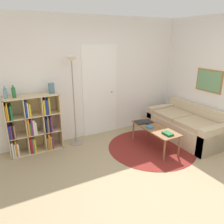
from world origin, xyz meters
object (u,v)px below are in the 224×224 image
object	(u,v)px
coffee_table	(155,130)
laptop	(144,122)
bowl	(150,127)
bookshelf	(33,125)
couch	(187,126)
bottle_middle	(14,92)
floor_lamp	(72,77)
bottle_left	(5,93)
vase_on_shelf	(51,88)

from	to	relation	value
coffee_table	laptop	world-z (taller)	laptop
laptop	bowl	size ratio (longest dim) A/B	2.64
bookshelf	couch	size ratio (longest dim) A/B	0.67
bookshelf	bottle_middle	size ratio (longest dim) A/B	5.05
floor_lamp	bottle_left	size ratio (longest dim) A/B	8.57
couch	bottle_left	bearing A→B (deg)	164.20
coffee_table	vase_on_shelf	xyz separation A→B (m)	(-1.77, 1.02, 0.84)
bottle_left	vase_on_shelf	size ratio (longest dim) A/B	1.07
bowl	bottle_left	size ratio (longest dim) A/B	0.68
couch	laptop	size ratio (longest dim) A/B	4.47
coffee_table	vase_on_shelf	world-z (taller)	vase_on_shelf
bookshelf	coffee_table	distance (m)	2.42
coffee_table	laptop	size ratio (longest dim) A/B	2.88
bowl	vase_on_shelf	world-z (taller)	vase_on_shelf
bowl	bookshelf	bearing A→B (deg)	154.73
coffee_table	laptop	distance (m)	0.35
bottle_left	couch	bearing A→B (deg)	-15.80
laptop	coffee_table	bearing A→B (deg)	-84.81
floor_lamp	bottle_left	world-z (taller)	floor_lamp
floor_lamp	bowl	world-z (taller)	floor_lamp
laptop	bottle_middle	bearing A→B (deg)	164.58
bookshelf	bottle_middle	bearing A→B (deg)	-177.63
laptop	vase_on_shelf	size ratio (longest dim) A/B	1.93
coffee_table	bowl	xyz separation A→B (m)	(-0.11, 0.04, 0.07)
coffee_table	couch	bearing A→B (deg)	2.68
vase_on_shelf	bowl	bearing A→B (deg)	-30.56
couch	coffee_table	xyz separation A→B (m)	(-0.96, -0.04, 0.12)
couch	coffee_table	distance (m)	0.96
bowl	bottle_middle	world-z (taller)	bottle_middle
laptop	vase_on_shelf	distance (m)	2.02
coffee_table	floor_lamp	bearing A→B (deg)	145.70
laptop	bookshelf	bearing A→B (deg)	162.63
floor_lamp	bottle_middle	distance (m)	1.10
bookshelf	vase_on_shelf	world-z (taller)	vase_on_shelf
couch	bottle_middle	size ratio (longest dim) A/B	7.59
vase_on_shelf	bookshelf	bearing A→B (deg)	179.66
couch	coffee_table	bearing A→B (deg)	-177.32
bottle_left	bowl	bearing A→B (deg)	-22.17
coffee_table	bottle_middle	size ratio (longest dim) A/B	4.89
bowl	vase_on_shelf	xyz separation A→B (m)	(-1.65, 0.98, 0.77)
bowl	bottle_left	distance (m)	2.76
laptop	bottle_middle	xyz separation A→B (m)	(-2.41, 0.66, 0.78)
bookshelf	floor_lamp	bearing A→B (deg)	-6.30
bottle_middle	laptop	bearing A→B (deg)	-15.42
floor_lamp	coffee_table	size ratio (longest dim) A/B	1.66
bottle_middle	vase_on_shelf	world-z (taller)	bottle_middle
bookshelf	laptop	size ratio (longest dim) A/B	2.97
bowl	bottle_left	bearing A→B (deg)	157.83
laptop	bottle_middle	distance (m)	2.61
laptop	bottle_left	size ratio (longest dim) A/B	1.80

